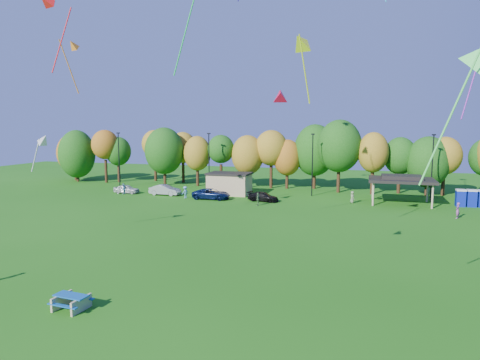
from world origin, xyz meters
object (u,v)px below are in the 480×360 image
(porta_potties, at_px, (472,198))
(car_c, at_px, (211,194))
(car_b, at_px, (165,190))
(car_a, at_px, (127,189))
(car_d, at_px, (263,197))
(picnic_table, at_px, (71,301))

(porta_potties, bearing_deg, car_c, -172.89)
(porta_potties, relative_size, car_b, 0.81)
(car_a, bearing_deg, car_d, -95.18)
(picnic_table, bearing_deg, car_b, 114.14)
(porta_potties, bearing_deg, car_a, -176.37)
(car_d, bearing_deg, car_b, 97.65)
(picnic_table, height_order, car_a, car_a)
(porta_potties, distance_m, car_d, 26.45)
(car_a, height_order, car_c, car_c)
(picnic_table, relative_size, car_b, 0.44)
(picnic_table, relative_size, car_a, 0.53)
(porta_potties, distance_m, car_a, 47.78)
(car_c, xyz_separation_m, car_d, (7.35, 0.40, -0.11))
(picnic_table, height_order, car_d, car_d)
(car_a, distance_m, car_b, 6.36)
(car_b, bearing_deg, car_c, -99.15)
(car_b, height_order, car_c, car_b)
(porta_potties, xyz_separation_m, picnic_table, (-28.27, -40.37, -0.61))
(car_a, height_order, car_d, car_a)
(car_d, bearing_deg, picnic_table, -172.15)
(porta_potties, relative_size, car_c, 0.71)
(car_b, bearing_deg, picnic_table, -160.38)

